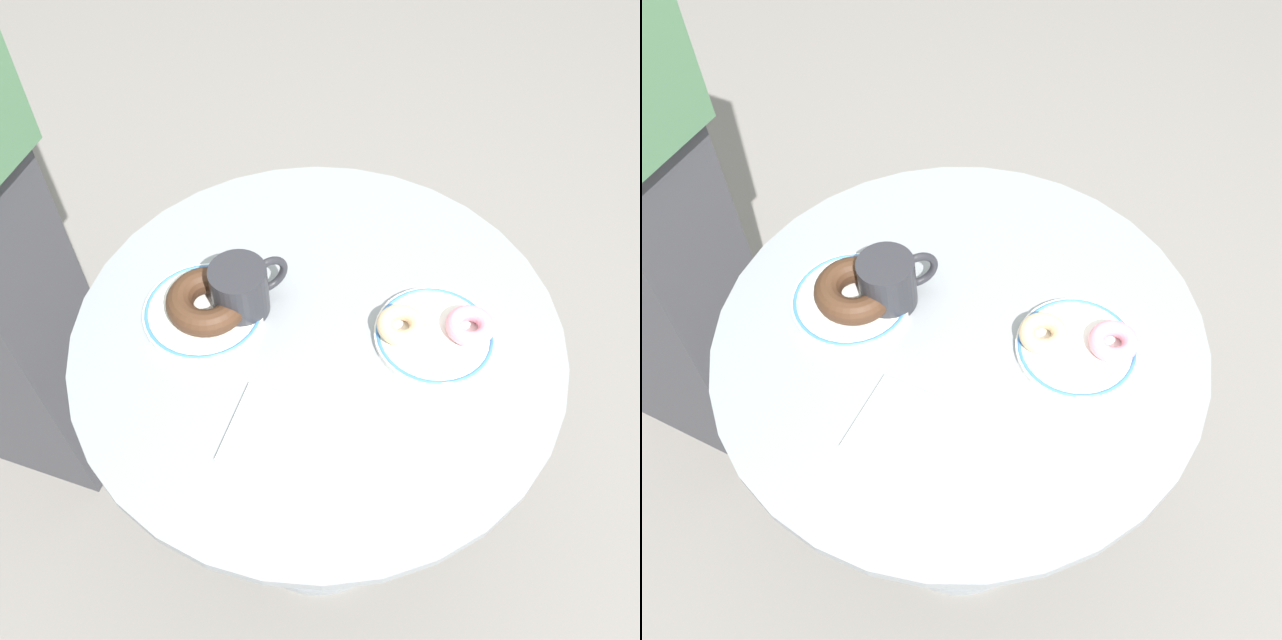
{
  "view_description": "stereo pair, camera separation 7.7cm",
  "coord_description": "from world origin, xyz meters",
  "views": [
    {
      "loc": [
        -0.01,
        -0.61,
        1.59
      ],
      "look_at": [
        0.0,
        -0.01,
        0.78
      ],
      "focal_mm": 39.69,
      "sensor_mm": 36.0,
      "label": 1
    },
    {
      "loc": [
        0.07,
        -0.61,
        1.59
      ],
      "look_at": [
        0.0,
        -0.01,
        0.78
      ],
      "focal_mm": 39.69,
      "sensor_mm": 36.0,
      "label": 2
    }
  ],
  "objects": [
    {
      "name": "plate_right",
      "position": [
        0.17,
        -0.01,
        0.74
      ],
      "size": [
        0.18,
        0.18,
        0.01
      ],
      "color": "white",
      "rests_on": "cafe_table"
    },
    {
      "name": "cafe_table",
      "position": [
        0.0,
        0.0,
        0.52
      ],
      "size": [
        0.73,
        0.73,
        0.73
      ],
      "color": "gray",
      "rests_on": "ground"
    },
    {
      "name": "donut_chocolate",
      "position": [
        -0.16,
        0.04,
        0.77
      ],
      "size": [
        0.17,
        0.17,
        0.04
      ],
      "primitive_type": "torus",
      "rotation": [
        0.0,
        0.0,
        3.82
      ],
      "color": "#422819",
      "rests_on": "plate_left"
    },
    {
      "name": "plate_left",
      "position": [
        -0.17,
        0.04,
        0.74
      ],
      "size": [
        0.18,
        0.18,
        0.01
      ],
      "color": "white",
      "rests_on": "cafe_table"
    },
    {
      "name": "donut_pink_frosted",
      "position": [
        0.22,
        -0.01,
        0.76
      ],
      "size": [
        0.1,
        0.1,
        0.02
      ],
      "primitive_type": "torus",
      "rotation": [
        0.0,
        0.0,
        5.7
      ],
      "color": "pink",
      "rests_on": "plate_right"
    },
    {
      "name": "paper_napkin",
      "position": [
        -0.06,
        -0.17,
        0.74
      ],
      "size": [
        0.15,
        0.15,
        0.01
      ],
      "primitive_type": "cube",
      "rotation": [
        0.0,
        0.0,
        -0.33
      ],
      "color": "white",
      "rests_on": "cafe_table"
    },
    {
      "name": "donut_glazed",
      "position": [
        0.12,
        -0.01,
        0.76
      ],
      "size": [
        0.09,
        0.09,
        0.02
      ],
      "primitive_type": "torus",
      "rotation": [
        0.0,
        0.0,
        3.56
      ],
      "color": "#E0B789",
      "rests_on": "plate_right"
    },
    {
      "name": "coffee_mug",
      "position": [
        -0.11,
        0.05,
        0.78
      ],
      "size": [
        0.12,
        0.09,
        0.09
      ],
      "color": "#28282D",
      "rests_on": "cafe_table"
    },
    {
      "name": "ground_plane",
      "position": [
        0.0,
        0.0,
        -0.01
      ],
      "size": [
        7.0,
        7.0,
        0.02
      ],
      "primitive_type": "cube",
      "color": "gray"
    }
  ]
}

